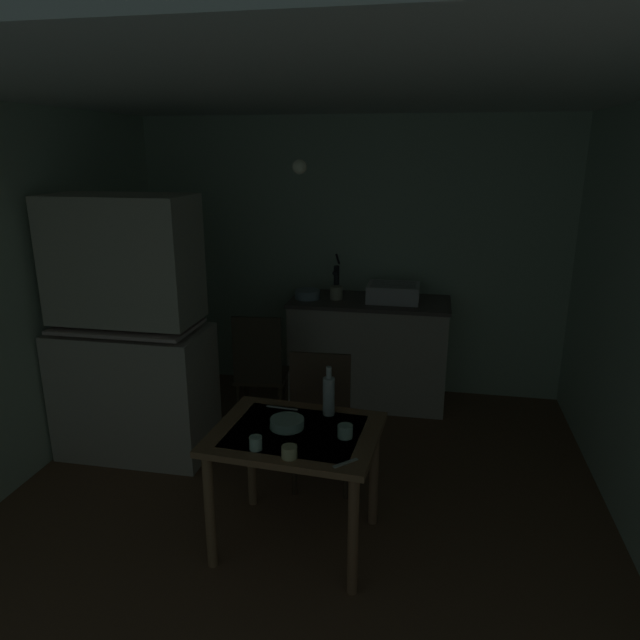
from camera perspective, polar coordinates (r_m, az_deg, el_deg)
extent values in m
plane|color=brown|center=(4.03, -1.44, -16.77)|extent=(4.86, 4.86, 0.00)
cube|color=silver|center=(5.40, 3.00, 6.20)|extent=(3.96, 0.10, 2.49)
cube|color=silver|center=(4.37, -27.84, 1.83)|extent=(0.10, 3.95, 2.49)
cube|color=silver|center=(3.38, -1.77, 22.12)|extent=(3.96, 3.95, 0.10)
cube|color=beige|center=(4.55, -17.61, -6.67)|extent=(1.09, 0.59, 0.96)
cube|color=beige|center=(4.27, -18.76, 5.69)|extent=(1.00, 0.50, 0.88)
cube|color=beige|center=(4.36, -18.37, -0.56)|extent=(0.98, 0.53, 0.02)
cube|color=beige|center=(5.22, 4.78, -3.19)|extent=(1.35, 0.60, 0.91)
cube|color=#60514E|center=(5.08, 4.91, 1.80)|extent=(1.38, 0.63, 0.03)
sphere|color=#2D2823|center=(4.94, 2.04, -3.75)|extent=(0.02, 0.02, 0.02)
cube|color=white|center=(5.04, 7.20, 2.68)|extent=(0.44, 0.34, 0.15)
cube|color=black|center=(5.02, 7.23, 3.46)|extent=(0.38, 0.28, 0.01)
cylinder|color=#232328|center=(5.13, 1.63, 3.79)|extent=(0.05, 0.05, 0.28)
cylinder|color=#232328|center=(5.04, 1.51, 4.73)|extent=(0.03, 0.12, 0.03)
cylinder|color=black|center=(5.15, 1.76, 6.00)|extent=(0.02, 0.16, 0.12)
cylinder|color=#9EB2C6|center=(5.10, -1.23, 2.55)|extent=(0.22, 0.22, 0.08)
cylinder|color=beige|center=(5.07, 1.61, 2.68)|extent=(0.11, 0.11, 0.11)
cube|color=#8A5D3E|center=(3.25, -2.40, -11.08)|extent=(0.95, 0.79, 0.04)
cube|color=silver|center=(3.25, -2.41, -10.81)|extent=(0.74, 0.61, 0.00)
cylinder|color=#906343|center=(3.33, -10.76, -17.93)|extent=(0.06, 0.06, 0.68)
cylinder|color=brown|center=(3.11, 3.26, -20.35)|extent=(0.06, 0.06, 0.68)
cylinder|color=#8E6345|center=(3.79, -6.74, -13.08)|extent=(0.06, 0.06, 0.68)
cylinder|color=brown|center=(3.61, 5.32, -14.72)|extent=(0.06, 0.06, 0.68)
cube|color=#39291C|center=(3.94, 0.40, -10.09)|extent=(0.42, 0.42, 0.03)
cube|color=#3C2A1E|center=(3.65, -0.02, -7.33)|extent=(0.38, 0.04, 0.55)
cylinder|color=#39291C|center=(4.18, 3.09, -12.01)|extent=(0.04, 0.04, 0.43)
cylinder|color=#39291C|center=(4.22, -1.60, -11.69)|extent=(0.04, 0.04, 0.43)
cylinder|color=#39291C|center=(3.89, 2.58, -14.39)|extent=(0.04, 0.04, 0.43)
cylinder|color=#39291C|center=(3.93, -2.51, -14.00)|extent=(0.04, 0.04, 0.43)
cube|color=#382A1B|center=(4.78, -5.70, -5.45)|extent=(0.44, 0.44, 0.03)
cube|color=#332A1F|center=(4.51, -6.20, -2.99)|extent=(0.38, 0.07, 0.54)
cylinder|color=#382A1B|center=(5.00, -3.36, -7.15)|extent=(0.04, 0.04, 0.41)
cylinder|color=#382A1B|center=(5.05, -7.21, -6.99)|extent=(0.04, 0.04, 0.41)
cylinder|color=#382A1B|center=(4.69, -3.91, -8.81)|extent=(0.04, 0.04, 0.41)
cylinder|color=#382A1B|center=(4.75, -8.02, -8.61)|extent=(0.04, 0.04, 0.41)
cylinder|color=#ADD1C1|center=(3.27, -3.32, -10.06)|extent=(0.19, 0.19, 0.05)
cylinder|color=#ADD1C1|center=(3.17, 2.48, -10.84)|extent=(0.08, 0.08, 0.07)
cylinder|color=beige|center=(2.98, -3.03, -12.80)|extent=(0.08, 0.08, 0.06)
cylinder|color=#ADD1C1|center=(3.06, -6.32, -11.91)|extent=(0.07, 0.07, 0.07)
cylinder|color=#B7BCC1|center=(3.38, 0.86, -7.51)|extent=(0.07, 0.07, 0.23)
cylinder|color=#B7BCC1|center=(3.32, 0.87, -5.18)|extent=(0.03, 0.03, 0.07)
cube|color=silver|center=(3.51, -3.73, -8.60)|extent=(0.20, 0.03, 0.00)
cube|color=beige|center=(2.94, 2.52, -13.84)|extent=(0.12, 0.12, 0.00)
sphere|color=#F9EFCC|center=(3.23, -2.02, 14.79)|extent=(0.08, 0.08, 0.08)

